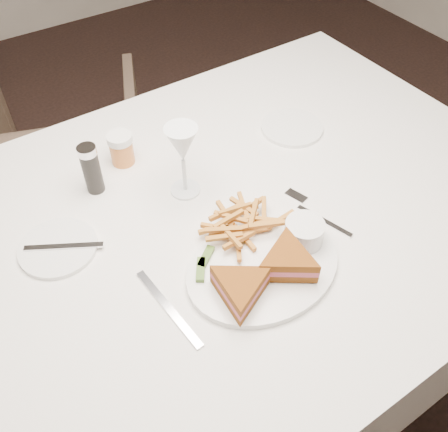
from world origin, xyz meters
The scene contains 4 objects.
ground centered at (0.00, 0.00, 0.00)m, with size 5.00×5.00×0.00m, color black.
table centered at (0.08, -0.12, 0.38)m, with size 1.53×1.02×0.75m, color silver.
chair_far centered at (0.03, 0.86, 0.30)m, with size 0.58×0.55×0.60m, color #4E3D30.
table_setting centered at (0.09, -0.19, 0.79)m, with size 0.81×0.61×0.18m.
Camera 1 is at (-0.30, -0.75, 1.54)m, focal length 40.00 mm.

